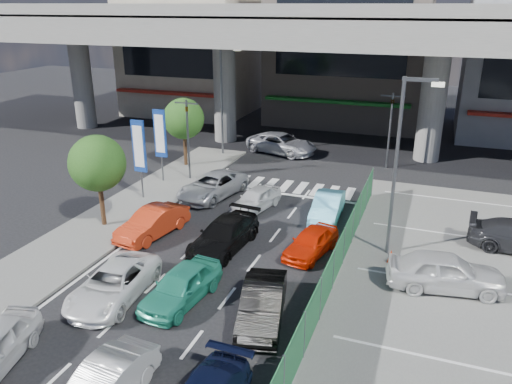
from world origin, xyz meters
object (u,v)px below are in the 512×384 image
at_px(taxi_orange_left, 153,223).
at_px(street_lamp_left, 224,92).
at_px(tree_far, 184,119).
at_px(taxi_orange_right, 311,242).
at_px(sedan_white_mid_left, 114,284).
at_px(sedan_black_mid, 224,235).
at_px(kei_truck_front_right, 327,206).
at_px(signboard_near, 139,149).
at_px(taxi_teal_mid, 181,286).
at_px(crossing_wagon_silver, 282,144).
at_px(parked_sedan_white, 446,272).
at_px(traffic_light_left, 187,120).
at_px(wagon_silver_front_left, 213,186).
at_px(traffic_cone, 391,256).
at_px(traffic_light_right, 391,112).
at_px(signboard_far, 160,136).
at_px(sedan_white_front_mid, 256,199).
at_px(street_lamp_right, 401,154).
at_px(hatch_black_mid_right, 262,304).
at_px(tree_near, 97,164).

bearing_deg(taxi_orange_left, street_lamp_left, 109.49).
bearing_deg(taxi_orange_left, tree_far, 119.81).
bearing_deg(taxi_orange_right, sedan_white_mid_left, -122.63).
distance_m(sedan_black_mid, kei_truck_front_right, 6.37).
relative_size(signboard_near, taxi_teal_mid, 1.16).
height_order(crossing_wagon_silver, parked_sedan_white, parked_sedan_white).
xyz_separation_m(street_lamp_left, signboard_near, (-0.87, -10.01, -1.71)).
bearing_deg(traffic_light_left, taxi_teal_mid, -63.96).
bearing_deg(crossing_wagon_silver, taxi_orange_left, -170.52).
relative_size(traffic_light_left, wagon_silver_front_left, 1.05).
relative_size(taxi_orange_right, wagon_silver_front_left, 0.72).
xyz_separation_m(sedan_white_mid_left, traffic_cone, (9.78, 6.47, -0.27)).
bearing_deg(traffic_light_left, crossing_wagon_silver, 64.86).
height_order(traffic_light_right, signboard_far, traffic_light_right).
bearing_deg(traffic_cone, sedan_white_front_mid, 153.60).
bearing_deg(taxi_orange_right, street_lamp_right, 33.50).
xyz_separation_m(kei_truck_front_right, traffic_cone, (3.73, -4.03, -0.28)).
xyz_separation_m(crossing_wagon_silver, parked_sedan_white, (11.95, -16.41, 0.08)).
relative_size(street_lamp_left, hatch_black_mid_right, 1.91).
relative_size(sedan_white_front_mid, parked_sedan_white, 0.81).
bearing_deg(sedan_white_front_mid, street_lamp_right, -7.40).
distance_m(sedan_white_mid_left, taxi_teal_mid, 2.66).
bearing_deg(taxi_orange_right, crossing_wagon_silver, 124.76).
bearing_deg(sedan_white_mid_left, taxi_orange_right, 39.79).
height_order(street_lamp_right, taxi_orange_right, street_lamp_right).
bearing_deg(tree_far, hatch_black_mid_right, -54.03).
xyz_separation_m(traffic_light_left, taxi_teal_mid, (6.25, -12.79, -3.25)).
bearing_deg(traffic_cone, tree_far, 147.70).
relative_size(signboard_far, taxi_orange_left, 1.12).
bearing_deg(crossing_wagon_silver, taxi_teal_mid, -157.96).
distance_m(traffic_light_left, signboard_near, 4.22).
xyz_separation_m(signboard_far, tree_near, (0.60, -6.99, 0.32)).
bearing_deg(street_lamp_right, tree_far, 150.42).
bearing_deg(signboard_near, taxi_teal_mid, -50.46).
bearing_deg(traffic_cone, hatch_black_mid_right, -123.63).
distance_m(wagon_silver_front_left, kei_truck_front_right, 7.10).
relative_size(signboard_near, kei_truck_front_right, 1.18).
height_order(signboard_far, traffic_cone, signboard_far).
bearing_deg(hatch_black_mid_right, traffic_light_left, 113.95).
bearing_deg(taxi_orange_right, traffic_cone, 17.27).
relative_size(hatch_black_mid_right, sedan_black_mid, 0.88).
xyz_separation_m(taxi_orange_left, parked_sedan_white, (13.54, -0.35, 0.14)).
distance_m(taxi_orange_left, sedan_black_mid, 3.86).
relative_size(signboard_near, hatch_black_mid_right, 1.12).
bearing_deg(traffic_light_left, wagon_silver_front_left, -40.04).
height_order(taxi_orange_right, sedan_white_front_mid, sedan_white_front_mid).
distance_m(street_lamp_right, signboard_far, 15.69).
bearing_deg(taxi_orange_right, signboard_near, 175.90).
xyz_separation_m(signboard_far, kei_truck_front_right, (11.13, -1.99, -2.41)).
distance_m(street_lamp_right, hatch_black_mid_right, 8.86).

